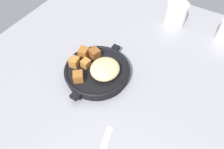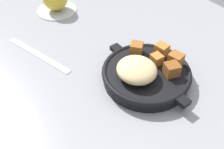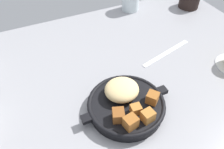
% 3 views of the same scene
% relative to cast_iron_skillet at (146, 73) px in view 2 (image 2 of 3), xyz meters
% --- Properties ---
extents(ground_plane, '(1.17, 0.97, 0.02)m').
position_rel_cast_iron_skillet_xyz_m(ground_plane, '(0.04, 0.05, -0.04)').
color(ground_plane, gray).
extents(cast_iron_skillet, '(0.25, 0.21, 0.07)m').
position_rel_cast_iron_skillet_xyz_m(cast_iron_skillet, '(0.00, 0.00, 0.00)').
color(cast_iron_skillet, black).
rests_on(cast_iron_skillet, ground_plane).
extents(saucer_plate, '(0.13, 0.13, 0.01)m').
position_rel_cast_iron_skillet_xyz_m(saucer_plate, '(0.41, 0.01, -0.02)').
color(saucer_plate, '#B7BABF').
rests_on(saucer_plate, ground_plane).
extents(butter_knife, '(0.22, 0.07, 0.00)m').
position_rel_cast_iron_skillet_xyz_m(butter_knife, '(0.24, 0.16, -0.02)').
color(butter_knife, silver).
rests_on(butter_knife, ground_plane).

